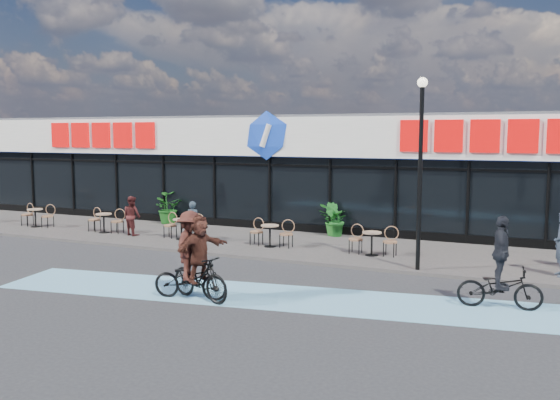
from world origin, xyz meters
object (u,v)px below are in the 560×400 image
Objects in this scene: lamp_post at (420,157)px; cyclist_a at (200,263)px; potted_plant_mid at (335,220)px; patron_left at (193,221)px; patron_right at (132,216)px; cyclist_b at (500,275)px; potted_plant_right at (333,220)px; potted_plant_left at (166,208)px.

cyclist_a is at bearing -131.05° from lamp_post.
potted_plant_mid is 5.19m from patron_left.
patron_right is 0.70× the size of cyclist_b.
potted_plant_mid is 1.07× the size of potted_plant_right.
lamp_post reaches higher than patron_right.
potted_plant_left is 2.94m from patron_right.
cyclist_b reaches higher than patron_left.
potted_plant_right is 0.56× the size of cyclist_b.
cyclist_b reaches higher than potted_plant_left.
potted_plant_mid is at bearing 131.93° from cyclist_b.
patron_right is at bearing 163.01° from cyclist_b.
cyclist_b is (6.47, 2.11, -0.13)m from cyclist_a.
potted_plant_left is at bearing -50.37° from patron_left.
cyclist_a is 0.97× the size of cyclist_b.
lamp_post reaches higher than cyclist_a.
potted_plant_mid is at bearing -0.64° from potted_plant_left.
patron_left is at bearing -43.74° from potted_plant_left.
lamp_post is 4.55× the size of potted_plant_right.
potted_plant_mid is 0.85× the size of patron_right.
cyclist_b is (13.60, -6.91, 0.01)m from potted_plant_left.
potted_plant_mid is 0.60× the size of cyclist_b.
cyclist_b is at bearing -47.99° from potted_plant_right.
potted_plant_right is at bearing 132.70° from lamp_post.
potted_plant_right is 0.81× the size of patron_left.
potted_plant_left is at bearing 179.36° from potted_plant_mid.
patron_left is 11.02m from cyclist_b.
potted_plant_mid is 9.18m from cyclist_b.
patron_left is at bearing 159.85° from cyclist_b.
potted_plant_left reaches higher than potted_plant_mid.
lamp_post is at bearing -20.61° from potted_plant_left.
patron_right is 13.72m from cyclist_b.
lamp_post is at bearing -47.42° from potted_plant_mid.
patron_right is (-6.91, -2.89, 0.15)m from potted_plant_right.
potted_plant_mid is at bearing 132.58° from lamp_post.
potted_plant_left is 0.90× the size of patron_right.
patron_left is at bearing -144.22° from potted_plant_mid.
patron_right is at bearing -80.67° from potted_plant_left.
potted_plant_left is 1.06× the size of potted_plant_mid.
cyclist_a reaches higher than potted_plant_left.
cyclist_a is (-0.33, -8.94, 0.17)m from potted_plant_mid.
potted_plant_mid is (-3.83, 4.16, -2.51)m from lamp_post.
lamp_post is 12.32m from potted_plant_left.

